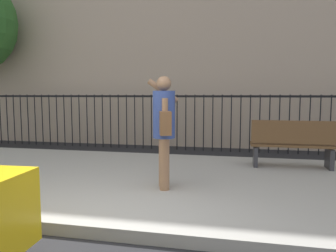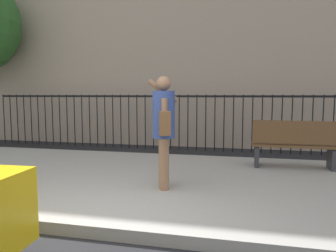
% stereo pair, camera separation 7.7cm
% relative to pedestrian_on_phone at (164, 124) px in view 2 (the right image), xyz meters
% --- Properties ---
extents(ground_plane, '(60.00, 60.00, 0.00)m').
position_rel_pedestrian_on_phone_xyz_m(ground_plane, '(-0.46, -1.58, -1.15)').
color(ground_plane, black).
extents(sidewalk, '(28.00, 4.40, 0.15)m').
position_rel_pedestrian_on_phone_xyz_m(sidewalk, '(-0.46, 0.62, -1.08)').
color(sidewalk, '#9E9B93').
rests_on(sidewalk, ground).
extents(iron_fence, '(12.03, 0.04, 1.60)m').
position_rel_pedestrian_on_phone_xyz_m(iron_fence, '(-0.46, 4.32, -0.13)').
color(iron_fence, black).
rests_on(iron_fence, ground).
extents(pedestrian_on_phone, '(0.52, 0.71, 1.73)m').
position_rel_pedestrian_on_phone_xyz_m(pedestrian_on_phone, '(0.00, 0.00, 0.00)').
color(pedestrian_on_phone, '#936B4C').
rests_on(pedestrian_on_phone, sidewalk).
extents(street_bench, '(1.60, 0.45, 0.95)m').
position_rel_pedestrian_on_phone_xyz_m(street_bench, '(2.17, 1.87, -0.50)').
color(street_bench, brown).
rests_on(street_bench, sidewalk).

